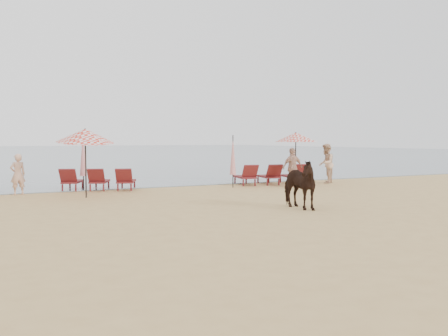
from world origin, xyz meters
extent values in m
plane|color=tan|center=(0.00, 0.00, 0.00)|extent=(120.00, 120.00, 0.00)
cube|color=#51606B|center=(0.00, 80.00, 0.00)|extent=(160.00, 140.00, 0.06)
cube|color=maroon|center=(-4.16, 10.68, 0.35)|extent=(1.16, 1.55, 0.08)
cube|color=maroon|center=(-4.46, 9.99, 0.63)|extent=(0.78, 0.68, 0.62)
cube|color=maroon|center=(-3.14, 10.24, 0.35)|extent=(1.16, 1.55, 0.08)
cube|color=maroon|center=(-3.44, 9.55, 0.63)|extent=(0.78, 0.68, 0.62)
cube|color=maroon|center=(-2.13, 9.80, 0.35)|extent=(1.16, 1.55, 0.08)
cube|color=maroon|center=(-2.43, 9.11, 0.63)|extent=(0.78, 0.68, 0.62)
cube|color=maroon|center=(3.36, 9.43, 0.37)|extent=(0.97, 1.57, 0.08)
cube|color=maroon|center=(3.20, 8.66, 0.66)|extent=(0.76, 0.61, 0.64)
cube|color=maroon|center=(4.48, 9.19, 0.37)|extent=(0.97, 1.57, 0.08)
cube|color=maroon|center=(4.32, 8.43, 0.66)|extent=(0.76, 0.61, 0.64)
cube|color=maroon|center=(5.61, 8.96, 0.37)|extent=(0.97, 1.57, 0.08)
cube|color=maroon|center=(5.45, 8.19, 0.66)|extent=(0.76, 0.61, 0.64)
cylinder|color=black|center=(-4.23, 7.67, 1.15)|extent=(0.05, 0.05, 2.30)
cone|color=red|center=(-4.23, 7.67, 2.24)|extent=(2.03, 2.07, 0.69)
sphere|color=black|center=(-4.23, 7.67, 2.46)|extent=(0.09, 0.09, 0.09)
cylinder|color=black|center=(6.01, 9.15, 1.13)|extent=(0.05, 0.05, 2.25)
cone|color=red|center=(6.01, 9.15, 2.20)|extent=(2.00, 2.00, 0.45)
sphere|color=black|center=(6.01, 9.15, 2.40)|extent=(0.08, 0.08, 0.08)
cylinder|color=black|center=(-3.75, 10.51, 1.19)|extent=(0.05, 0.05, 2.38)
cone|color=red|center=(-3.75, 10.51, 1.48)|extent=(0.29, 0.29, 1.79)
cylinder|color=black|center=(2.27, 8.57, 1.15)|extent=(0.05, 0.05, 2.29)
cone|color=red|center=(2.27, 8.57, 1.42)|extent=(0.28, 0.28, 1.72)
imported|color=black|center=(0.86, 1.83, 0.75)|extent=(0.82, 1.79, 1.50)
imported|color=#D6A186|center=(-6.34, 9.83, 0.78)|extent=(0.63, 0.48, 1.56)
imported|color=tan|center=(7.30, 8.46, 0.95)|extent=(1.17, 1.15, 1.90)
imported|color=tan|center=(4.74, 7.60, 0.87)|extent=(1.02, 0.42, 1.73)
camera|label=1|loc=(-8.00, -10.55, 2.12)|focal=40.00mm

